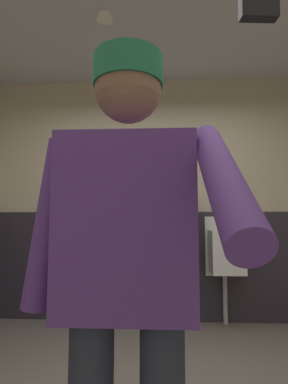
% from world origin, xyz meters
% --- Properties ---
extents(wall_back, '(4.68, 0.12, 2.78)m').
position_xyz_m(wall_back, '(0.00, 1.84, 1.39)').
color(wall_back, beige).
rests_on(wall_back, ground_plane).
extents(wainscot_band_back, '(4.08, 0.03, 1.20)m').
position_xyz_m(wainscot_band_back, '(0.00, 1.76, 0.60)').
color(wainscot_band_back, '#2D2833').
rests_on(wainscot_band_back, ground_plane).
extents(downlight_far, '(0.14, 0.14, 0.03)m').
position_xyz_m(downlight_far, '(-0.39, 0.62, 2.77)').
color(downlight_far, white).
extents(urinal_left, '(0.40, 0.34, 1.24)m').
position_xyz_m(urinal_left, '(0.01, 1.62, 0.78)').
color(urinal_left, white).
rests_on(urinal_left, ground_plane).
extents(urinal_middle, '(0.40, 0.34, 1.24)m').
position_xyz_m(urinal_middle, '(0.76, 1.62, 0.78)').
color(urinal_middle, white).
rests_on(urinal_middle, ground_plane).
extents(privacy_divider_panel, '(0.04, 0.40, 0.90)m').
position_xyz_m(privacy_divider_panel, '(0.39, 1.55, 0.95)').
color(privacy_divider_panel, '#4C4C51').
extents(person, '(0.64, 0.60, 1.65)m').
position_xyz_m(person, '(-0.05, -0.72, 0.97)').
color(person, '#2D3342').
rests_on(person, ground_plane).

